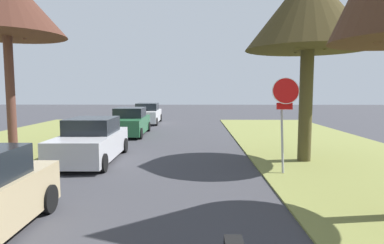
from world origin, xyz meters
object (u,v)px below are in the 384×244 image
(parked_sedan_white, at_px, (147,114))
(street_tree_right_mid_b, at_px, (309,11))
(street_tree_left_mid_b, at_px, (6,3))
(parked_sedan_silver, at_px, (91,141))
(stop_sign_far, at_px, (285,105))
(parked_sedan_green, at_px, (130,122))

(parked_sedan_white, bearing_deg, street_tree_right_mid_b, -60.37)
(street_tree_right_mid_b, xyz_separation_m, parked_sedan_white, (-7.79, 13.70, -4.63))
(street_tree_right_mid_b, bearing_deg, street_tree_left_mid_b, 175.21)
(parked_sedan_silver, bearing_deg, street_tree_right_mid_b, -0.38)
(street_tree_right_mid_b, height_order, street_tree_left_mid_b, street_tree_left_mid_b)
(stop_sign_far, relative_size, street_tree_left_mid_b, 0.41)
(street_tree_right_mid_b, bearing_deg, stop_sign_far, -124.19)
(street_tree_left_mid_b, relative_size, parked_sedan_white, 1.61)
(parked_sedan_silver, bearing_deg, parked_sedan_white, 90.06)
(parked_sedan_green, xyz_separation_m, parked_sedan_white, (0.02, 6.61, 0.00))
(parked_sedan_silver, height_order, parked_sedan_green, same)
(street_tree_right_mid_b, xyz_separation_m, parked_sedan_silver, (-7.77, 0.05, -4.63))
(parked_sedan_silver, relative_size, parked_sedan_green, 1.00)
(street_tree_left_mid_b, height_order, parked_sedan_green, street_tree_left_mid_b)
(street_tree_right_mid_b, height_order, parked_sedan_green, street_tree_right_mid_b)
(stop_sign_far, bearing_deg, parked_sedan_silver, 164.04)
(stop_sign_far, height_order, street_tree_right_mid_b, street_tree_right_mid_b)
(street_tree_left_mid_b, xyz_separation_m, parked_sedan_silver, (3.41, -0.88, -5.16))
(stop_sign_far, xyz_separation_m, parked_sedan_silver, (-6.54, 1.87, -1.44))
(street_tree_left_mid_b, bearing_deg, parked_sedan_white, 75.08)
(street_tree_left_mid_b, bearing_deg, street_tree_right_mid_b, -4.79)
(stop_sign_far, xyz_separation_m, street_tree_right_mid_b, (1.24, 1.82, 3.19))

